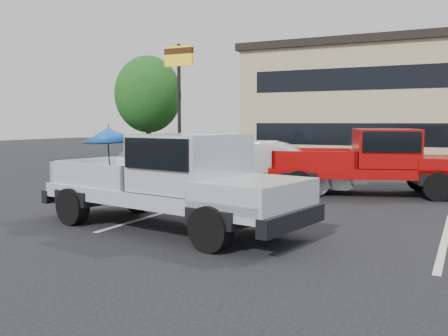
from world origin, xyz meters
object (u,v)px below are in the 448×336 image
(motel_sign, at_px, (179,71))
(silver_sedan, at_px, (276,166))
(blue_suv, at_px, (177,156))
(silver_pickup, at_px, (181,177))
(red_pickup, at_px, (379,159))
(tree_left, at_px, (148,95))

(motel_sign, xyz_separation_m, silver_sedan, (8.04, -7.50, -3.89))
(silver_sedan, distance_m, blue_suv, 5.71)
(silver_pickup, distance_m, red_pickup, 7.12)
(silver_pickup, relative_size, red_pickup, 0.97)
(red_pickup, height_order, blue_suv, red_pickup)
(motel_sign, xyz_separation_m, blue_suv, (2.92, -4.97, -3.88))
(motel_sign, distance_m, blue_suv, 6.95)
(silver_sedan, bearing_deg, motel_sign, 35.83)
(silver_pickup, distance_m, silver_sedan, 6.13)
(silver_pickup, height_order, red_pickup, silver_pickup)
(motel_sign, relative_size, blue_suv, 1.08)
(red_pickup, xyz_separation_m, blue_suv, (-8.06, 2.02, -0.27))
(tree_left, height_order, silver_pickup, tree_left)
(tree_left, height_order, red_pickup, tree_left)
(motel_sign, bearing_deg, red_pickup, -32.48)
(motel_sign, distance_m, red_pickup, 13.51)
(red_pickup, xyz_separation_m, silver_sedan, (-2.94, -0.51, -0.28))
(tree_left, xyz_separation_m, silver_sedan, (12.04, -10.50, -2.97))
(red_pickup, distance_m, blue_suv, 8.32)
(tree_left, relative_size, red_pickup, 0.98)
(tree_left, relative_size, silver_pickup, 1.01)
(motel_sign, distance_m, silver_sedan, 11.66)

